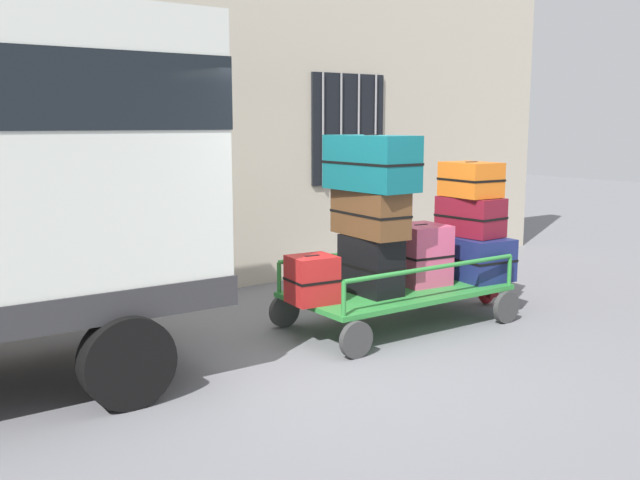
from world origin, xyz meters
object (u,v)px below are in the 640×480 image
Objects in this scene: suitcase_center_bottom at (420,254)px; suitcase_midleft_bottom at (371,265)px; backpack at (487,286)px; suitcase_midright_top at (471,179)px; suitcase_midleft_middle at (370,213)px; suitcase_midleft_top at (371,163)px; luggage_cart at (397,294)px; suitcase_left_bottom at (312,279)px; suitcase_midright_bottom at (468,256)px; suitcase_midright_middle at (470,216)px.

suitcase_midleft_bottom is at bearing -177.25° from suitcase_center_bottom.
suitcase_midright_top is at bearing -172.45° from backpack.
suitcase_midleft_middle is 2.07× the size of backpack.
luggage_cart is at bearing -1.94° from suitcase_midleft_top.
suitcase_midleft_middle is 0.86m from suitcase_center_bottom.
suitcase_midright_bottom reaches higher than suitcase_left_bottom.
suitcase_center_bottom is at bearing 178.24° from suitcase_midright_top.
luggage_cart is 1.56m from suitcase_midright_top.
suitcase_midleft_middle reaches higher than backpack.
suitcase_midright_middle is (1.06, -0.00, 0.74)m from luggage_cart.
suitcase_left_bottom is at bearing 179.40° from luggage_cart.
suitcase_midright_bottom is (1.06, 0.01, 0.29)m from luggage_cart.
luggage_cart is at bearing -179.42° from suitcase_midright_bottom.
suitcase_midleft_middle is 0.90× the size of suitcase_midleft_top.
luggage_cart is 0.94m from suitcase_midleft_middle.
suitcase_midright_top reaches higher than suitcase_left_bottom.
luggage_cart is 2.32× the size of suitcase_midleft_top.
suitcase_center_bottom is (0.70, 0.02, -0.99)m from suitcase_midleft_top.
suitcase_center_bottom is at bearing -178.46° from backpack.
suitcase_midleft_top is (0.00, -0.01, 0.50)m from suitcase_midleft_middle.
suitcase_midleft_top reaches higher than suitcase_midleft_middle.
suitcase_midright_top is (0.00, 0.01, 0.41)m from suitcase_midright_middle.
suitcase_midleft_middle is 1.41m from suitcase_midright_middle.
suitcase_midleft_middle is at bearing 1.04° from suitcase_left_bottom.
backpack is at bearing 2.02° from suitcase_midleft_bottom.
backpack is at bearing 2.47° from luggage_cart.
suitcase_left_bottom is 2.53m from backpack.
suitcase_midright_bottom is at bearing -0.53° from suitcase_midleft_middle.
suitcase_midleft_middle is at bearing 90.00° from suitcase_midleft_top.
suitcase_midright_middle is 1.66× the size of backpack.
suitcase_midright_middle is at bearing -90.00° from suitcase_midright_bottom.
suitcase_midleft_bottom is 1.85m from backpack.
suitcase_midright_middle reaches higher than suitcase_midleft_bottom.
suitcase_center_bottom is (1.41, 0.02, 0.09)m from suitcase_left_bottom.
suitcase_left_bottom is 0.63× the size of suitcase_midright_middle.
suitcase_midleft_top is 1.38× the size of suitcase_midright_middle.
luggage_cart is at bearing -174.69° from suitcase_center_bottom.
luggage_cart is at bearing 0.18° from suitcase_midleft_bottom.
suitcase_left_bottom is 2.28m from suitcase_midright_top.
suitcase_midright_middle reaches higher than backpack.
suitcase_midleft_bottom is 0.90× the size of suitcase_midright_middle.
suitcase_center_bottom reaches higher than suitcase_left_bottom.
suitcase_midright_middle is (1.41, -0.00, 0.39)m from suitcase_midleft_bottom.
suitcase_left_bottom is 0.45× the size of suitcase_midright_bottom.
backpack is at bearing 7.55° from suitcase_midright_top.
suitcase_left_bottom is at bearing -178.96° from suitcase_midleft_middle.
suitcase_center_bottom is 0.71m from suitcase_midright_bottom.
backpack is at bearing 1.22° from suitcase_midleft_middle.
suitcase_midleft_middle is at bearing -179.27° from suitcase_center_bottom.
suitcase_midright_bottom is (1.41, -0.00, -1.08)m from suitcase_midleft_top.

